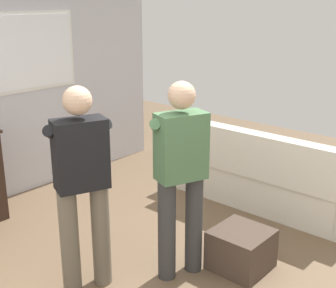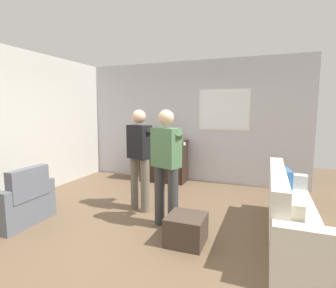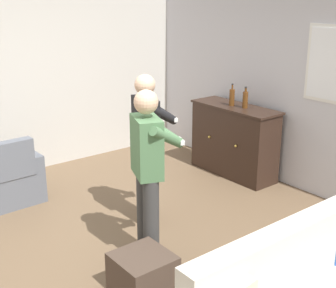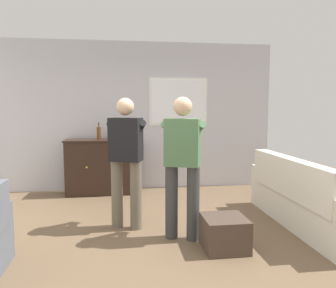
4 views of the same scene
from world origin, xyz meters
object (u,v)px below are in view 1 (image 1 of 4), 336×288
object	(u,v)px
couch	(260,178)
person_standing_left	(82,180)
person_standing_right	(180,171)
ottoman	(241,249)

from	to	relation	value
couch	person_standing_left	xyz separation A→B (m)	(-2.27, 0.28, 0.59)
person_standing_right	ottoman	bearing A→B (deg)	-41.86
person_standing_left	person_standing_right	size ratio (longest dim) A/B	1.00
couch	ottoman	world-z (taller)	couch
person_standing_left	person_standing_right	world-z (taller)	same
ottoman	couch	bearing A→B (deg)	24.10
couch	person_standing_right	world-z (taller)	person_standing_right
person_standing_right	person_standing_left	bearing A→B (deg)	145.16
couch	person_standing_left	distance (m)	2.36
couch	person_standing_right	bearing A→B (deg)	-173.73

